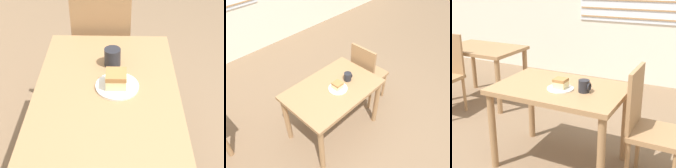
# 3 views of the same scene
# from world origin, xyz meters

# --- Properties ---
(dining_table_near) EXTENTS (1.06, 0.70, 0.71)m
(dining_table_near) POSITION_xyz_m (-0.01, 0.54, 0.61)
(dining_table_near) COLOR #9E754C
(dining_table_near) RESTS_ON ground_plane
(chair_near_window) EXTENTS (0.40, 0.40, 0.94)m
(chair_near_window) POSITION_xyz_m (0.70, 0.60, 0.50)
(chair_near_window) COLOR #9E754C
(chair_near_window) RESTS_ON ground_plane
(plate) EXTENTS (0.21, 0.21, 0.01)m
(plate) POSITION_xyz_m (0.02, 0.49, 0.72)
(plate) COLOR white
(plate) RESTS_ON dining_table_near
(cake_slice) EXTENTS (0.10, 0.10, 0.08)m
(cake_slice) POSITION_xyz_m (0.02, 0.50, 0.76)
(cake_slice) COLOR beige
(cake_slice) RESTS_ON plate
(coffee_mug) EXTENTS (0.09, 0.09, 0.10)m
(coffee_mug) POSITION_xyz_m (0.21, 0.52, 0.76)
(coffee_mug) COLOR #232328
(coffee_mug) RESTS_ON dining_table_near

